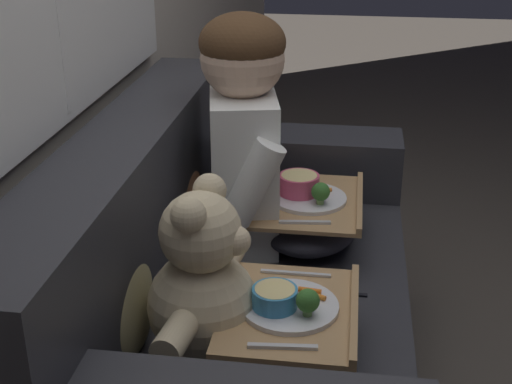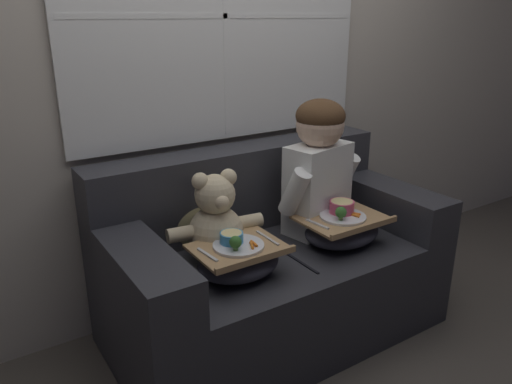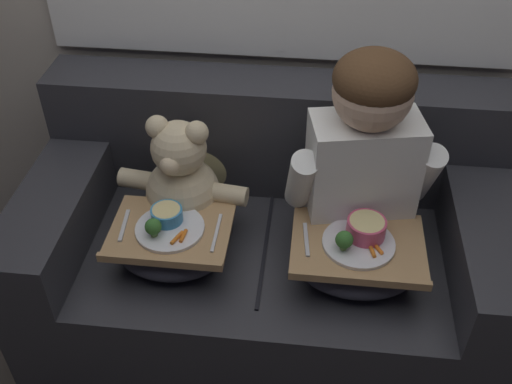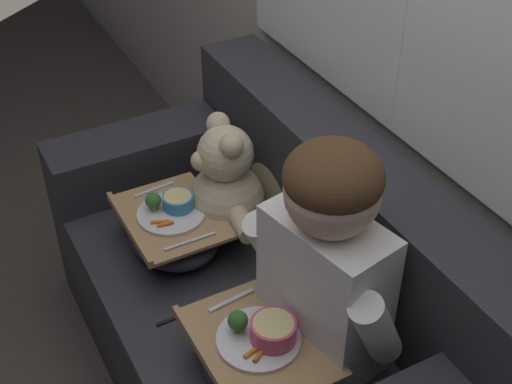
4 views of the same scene
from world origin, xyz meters
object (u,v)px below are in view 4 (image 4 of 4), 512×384
teddy_bear (225,187)px  lap_tray_teddy (172,229)px  throw_pillow_behind_teddy (278,175)px  throw_pillow_behind_child (382,284)px  child_figure (327,249)px  couch (269,312)px  lap_tray_child (259,355)px

teddy_bear → lap_tray_teddy: size_ratio=1.20×
throw_pillow_behind_teddy → lap_tray_teddy: size_ratio=0.93×
throw_pillow_behind_child → throw_pillow_behind_teddy: size_ratio=0.99×
throw_pillow_behind_teddy → child_figure: size_ratio=0.52×
throw_pillow_behind_child → child_figure: 0.29m
couch → throw_pillow_behind_child: 0.46m
throw_pillow_behind_teddy → child_figure: 0.66m
lap_tray_teddy → couch: bearing=33.6°
couch → child_figure: bearing=0.0°
throw_pillow_behind_teddy → lap_tray_child: throw_pillow_behind_teddy is taller
throw_pillow_behind_child → throw_pillow_behind_teddy: throw_pillow_behind_teddy is taller
throw_pillow_behind_child → lap_tray_teddy: 0.71m
teddy_bear → child_figure: bearing=0.4°
teddy_bear → lap_tray_child: 0.63m
couch → throw_pillow_behind_child: size_ratio=4.64×
couch → lap_tray_child: bearing=-33.5°
child_figure → lap_tray_teddy: (-0.59, -0.20, -0.30)m
lap_tray_child → throw_pillow_behind_teddy: bearing=146.5°
teddy_bear → lap_tray_child: (0.59, -0.19, -0.10)m
child_figure → teddy_bear: (-0.59, -0.00, -0.20)m
throw_pillow_behind_child → lap_tray_child: size_ratio=0.85×
throw_pillow_behind_child → lap_tray_child: (0.00, -0.39, -0.08)m
child_figure → lap_tray_child: (0.00, -0.20, -0.30)m
child_figure → lap_tray_child: bearing=-89.9°
teddy_bear → throw_pillow_behind_child: bearing=18.7°
throw_pillow_behind_child → lap_tray_child: bearing=-89.9°
throw_pillow_behind_teddy → teddy_bear: teddy_bear is taller
throw_pillow_behind_teddy → lap_tray_teddy: 0.40m
throw_pillow_behind_teddy → lap_tray_teddy: (-0.00, -0.39, -0.08)m
throw_pillow_behind_child → lap_tray_teddy: bearing=-146.4°
throw_pillow_behind_teddy → lap_tray_child: bearing=-33.5°
throw_pillow_behind_child → teddy_bear: teddy_bear is taller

